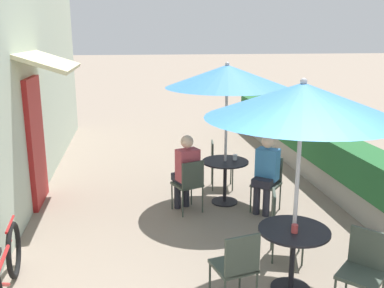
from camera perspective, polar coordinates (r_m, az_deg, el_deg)
name	(u,v)px	position (r m, az deg, el deg)	size (l,w,h in m)	color
cafe_facade_wall	(26,76)	(7.73, -21.23, 8.46)	(0.98, 11.00, 4.20)	#B2C1AD
planter_hedge	(318,152)	(8.65, 16.51, -1.09)	(0.60, 10.00, 1.01)	gray
patio_table_near	(293,247)	(4.88, 13.32, -13.16)	(0.77, 0.77, 0.73)	black
patio_umbrella_near	(302,101)	(4.39, 14.52, 5.60)	(1.96, 1.96, 2.35)	#B7B7BC
cafe_chair_near_left	(282,219)	(5.53, 11.88, -9.81)	(0.50, 0.50, 0.87)	#384238
cafe_chair_near_right	(237,264)	(4.49, 6.00, -15.60)	(0.48, 0.48, 0.87)	#384238
cafe_chair_near_back	(364,266)	(4.75, 21.93, -14.88)	(0.57, 0.57, 0.87)	#384238
coffee_cup_near	(295,229)	(4.71, 13.53, -10.92)	(0.07, 0.07, 0.09)	#B73D3D
patio_table_mid	(225,173)	(7.15, 4.43, -3.82)	(0.77, 0.77, 0.73)	black
patio_umbrella_mid	(227,76)	(6.82, 4.69, 8.98)	(1.96, 1.96, 2.35)	#B7B7BC
cafe_chair_mid_left	(268,179)	(6.95, 10.10, -4.63)	(0.56, 0.56, 0.87)	#384238
seated_patron_mid_left	(266,171)	(6.80, 9.83, -3.54)	(0.50, 0.51, 1.25)	#23232D
cafe_chair_mid_right	(218,161)	(7.84, 3.50, -2.25)	(0.46, 0.46, 0.87)	#384238
cafe_chair_mid_back	(189,182)	(6.73, -0.34, -5.06)	(0.52, 0.52, 0.87)	#384238
seated_patron_mid_back	(186,170)	(6.76, -0.81, -3.42)	(0.44, 0.49, 1.25)	#23232D
coffee_cup_mid	(235,157)	(7.15, 5.76, -1.77)	(0.07, 0.07, 0.09)	white
bicycle_leaning	(4,274)	(5.02, -23.75, -15.64)	(0.20, 1.78, 0.75)	black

